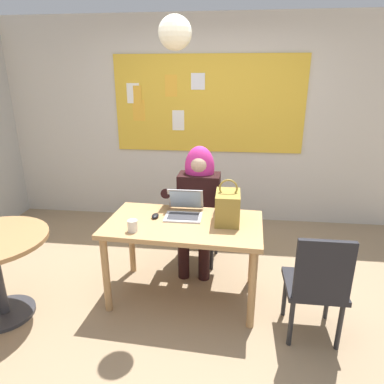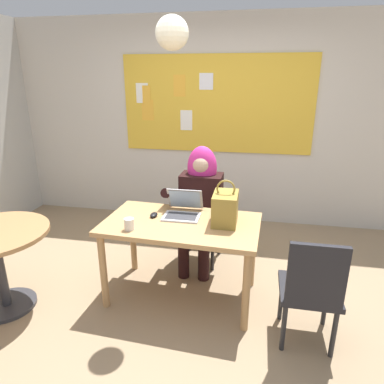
% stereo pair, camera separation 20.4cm
% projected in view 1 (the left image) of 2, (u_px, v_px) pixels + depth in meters
% --- Properties ---
extents(ground_plane, '(24.00, 24.00, 0.00)m').
position_uv_depth(ground_plane, '(190.00, 301.00, 3.03)').
color(ground_plane, '#937A5B').
extents(wall_back_bulletin, '(5.44, 2.04, 2.61)m').
position_uv_depth(wall_back_bulletin, '(208.00, 122.00, 4.41)').
color(wall_back_bulletin, beige).
rests_on(wall_back_bulletin, ground).
extents(desk_main, '(1.35, 0.81, 0.73)m').
position_uv_depth(desk_main, '(184.00, 232.00, 2.90)').
color(desk_main, tan).
rests_on(desk_main, ground).
extents(chair_at_desk, '(0.46, 0.46, 0.89)m').
position_uv_depth(chair_at_desk, '(200.00, 214.00, 3.63)').
color(chair_at_desk, '#2D3347').
rests_on(chair_at_desk, ground).
extents(person_costumed, '(0.60, 0.61, 1.24)m').
position_uv_depth(person_costumed, '(198.00, 198.00, 3.43)').
color(person_costumed, black).
rests_on(person_costumed, ground).
extents(laptop, '(0.32, 0.34, 0.22)m').
position_uv_depth(laptop, '(184.00, 210.00, 3.00)').
color(laptop, '#B7B7BC').
rests_on(laptop, desk_main).
extents(computer_mouse, '(0.06, 0.11, 0.03)m').
position_uv_depth(computer_mouse, '(155.00, 216.00, 2.96)').
color(computer_mouse, black).
rests_on(computer_mouse, desk_main).
extents(handbag, '(0.20, 0.30, 0.38)m').
position_uv_depth(handbag, '(228.00, 207.00, 2.84)').
color(handbag, olive).
rests_on(handbag, desk_main).
extents(coffee_mug, '(0.08, 0.08, 0.09)m').
position_uv_depth(coffee_mug, '(133.00, 226.00, 2.69)').
color(coffee_mug, silver).
rests_on(coffee_mug, desk_main).
extents(chair_extra_corner, '(0.42, 0.42, 0.88)m').
position_uv_depth(chair_extra_corner, '(317.00, 283.00, 2.44)').
color(chair_extra_corner, black).
rests_on(chair_extra_corner, ground).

